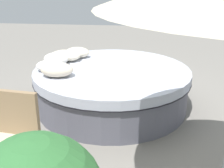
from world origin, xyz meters
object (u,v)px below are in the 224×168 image
(throw_pillow_0, at_px, (78,52))
(patio_chair, at_px, (12,132))
(throw_pillow_2, at_px, (56,59))
(throw_pillow_1, at_px, (66,56))
(throw_pillow_4, at_px, (57,70))
(throw_pillow_3, at_px, (51,66))
(round_bed, at_px, (112,87))

(throw_pillow_0, distance_m, patio_chair, 2.53)
(throw_pillow_0, xyz_separation_m, throw_pillow_2, (0.26, 0.51, 0.01))
(throw_pillow_1, height_order, throw_pillow_4, throw_pillow_4)
(throw_pillow_3, distance_m, patio_chair, 1.73)
(throw_pillow_0, distance_m, throw_pillow_2, 0.57)
(throw_pillow_0, bearing_deg, throw_pillow_4, 85.68)
(throw_pillow_1, distance_m, patio_chair, 2.30)
(throw_pillow_1, xyz_separation_m, patio_chair, (-0.02, 2.29, -0.20))
(throw_pillow_2, height_order, throw_pillow_3, throw_pillow_2)
(round_bed, xyz_separation_m, patio_chair, (0.85, 1.93, 0.22))
(round_bed, bearing_deg, patio_chair, 66.26)
(round_bed, distance_m, throw_pillow_4, 1.00)
(throw_pillow_0, bearing_deg, throw_pillow_3, 72.42)
(throw_pillow_1, xyz_separation_m, throw_pillow_4, (-0.09, 0.81, 0.01))
(throw_pillow_4, bearing_deg, throw_pillow_1, -84.00)
(throw_pillow_3, distance_m, throw_pillow_4, 0.30)
(throw_pillow_2, bearing_deg, throw_pillow_4, 108.37)
(throw_pillow_3, bearing_deg, throw_pillow_1, -98.99)
(throw_pillow_0, xyz_separation_m, throw_pillow_4, (0.08, 1.04, 0.01))
(throw_pillow_2, height_order, throw_pillow_4, throw_pillow_2)
(throw_pillow_2, bearing_deg, patio_chair, 93.17)
(throw_pillow_1, xyz_separation_m, throw_pillow_2, (0.09, 0.28, 0.01))
(throw_pillow_2, distance_m, throw_pillow_4, 0.57)
(throw_pillow_1, relative_size, throw_pillow_3, 1.15)
(throw_pillow_4, bearing_deg, throw_pillow_3, -53.71)
(patio_chair, bearing_deg, throw_pillow_0, -86.63)
(throw_pillow_1, height_order, patio_chair, patio_chair)
(throw_pillow_0, relative_size, throw_pillow_4, 0.89)
(throw_pillow_0, bearing_deg, throw_pillow_2, 63.14)
(round_bed, bearing_deg, throw_pillow_0, -40.08)
(throw_pillow_1, relative_size, throw_pillow_4, 1.07)
(throw_pillow_3, bearing_deg, patio_chair, 93.65)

